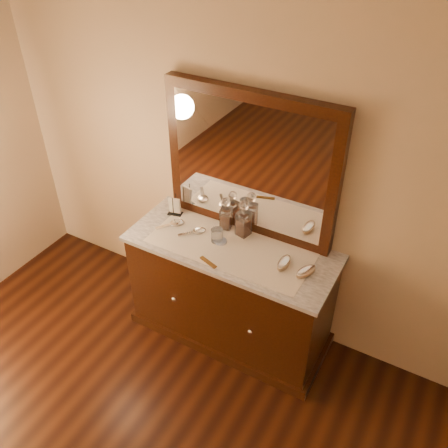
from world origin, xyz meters
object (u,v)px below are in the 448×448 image
at_px(brush_far, 306,271).
at_px(pin_dish, 221,241).
at_px(decanter_left, 226,216).
at_px(dresser_cabinet, 231,293).
at_px(hand_mirror_outer, 174,223).
at_px(napkin_rack, 175,207).
at_px(brush_near, 284,263).
at_px(comb, 208,262).
at_px(mirror_frame, 250,165).
at_px(decanter_right, 244,222).
at_px(hand_mirror_inner, 197,231).

bearing_deg(brush_far, pin_dish, 178.53).
bearing_deg(decanter_left, dresser_cabinet, -50.93).
bearing_deg(hand_mirror_outer, brush_far, -1.72).
xyz_separation_m(dresser_cabinet, pin_dish, (-0.08, -0.00, 0.45)).
relative_size(dresser_cabinet, hand_mirror_outer, 6.95).
height_order(napkin_rack, brush_near, napkin_rack).
distance_m(comb, brush_near, 0.48).
relative_size(dresser_cabinet, mirror_frame, 1.17).
bearing_deg(brush_near, dresser_cabinet, 178.29).
bearing_deg(mirror_frame, napkin_rack, -167.35).
height_order(comb, brush_near, brush_near).
relative_size(napkin_rack, decanter_right, 0.57).
xyz_separation_m(comb, decanter_right, (0.06, 0.38, 0.10)).
xyz_separation_m(dresser_cabinet, hand_mirror_inner, (-0.28, 0.01, 0.45)).
distance_m(pin_dish, hand_mirror_inner, 0.20).
relative_size(mirror_frame, pin_dish, 14.66).
xyz_separation_m(decanter_right, hand_mirror_inner, (-0.29, -0.14, -0.10)).
relative_size(mirror_frame, brush_far, 7.15).
bearing_deg(hand_mirror_outer, napkin_rack, 121.97).
relative_size(dresser_cabinet, hand_mirror_inner, 7.57).
bearing_deg(hand_mirror_outer, comb, -29.31).
distance_m(comb, decanter_left, 0.40).
bearing_deg(pin_dish, brush_near, -1.17).
relative_size(napkin_rack, hand_mirror_inner, 0.85).
bearing_deg(napkin_rack, dresser_cabinet, -13.08).
bearing_deg(napkin_rack, brush_near, -8.39).
distance_m(dresser_cabinet, brush_far, 0.71).
bearing_deg(decanter_left, brush_far, -14.86).
distance_m(dresser_cabinet, decanter_right, 0.57).
bearing_deg(brush_near, pin_dish, 178.83).
relative_size(napkin_rack, decanter_left, 0.64).
distance_m(napkin_rack, decanter_right, 0.55).
height_order(decanter_left, brush_far, decanter_left).
xyz_separation_m(decanter_left, brush_far, (0.67, -0.18, -0.07)).
xyz_separation_m(comb, napkin_rack, (-0.49, 0.35, 0.06)).
distance_m(mirror_frame, hand_mirror_outer, 0.71).
relative_size(dresser_cabinet, comb, 9.95).
bearing_deg(pin_dish, comb, -81.23).
bearing_deg(decanter_right, hand_mirror_outer, -163.76).
xyz_separation_m(decanter_left, brush_near, (0.52, -0.17, -0.07)).
bearing_deg(dresser_cabinet, mirror_frame, 90.00).
xyz_separation_m(napkin_rack, hand_mirror_outer, (0.07, -0.11, -0.05)).
height_order(pin_dish, decanter_right, decanter_right).
bearing_deg(hand_mirror_inner, pin_dish, -4.09).
bearing_deg(napkin_rack, mirror_frame, 12.65).
bearing_deg(brush_far, decanter_right, 162.19).
distance_m(decanter_left, decanter_right, 0.14).
relative_size(pin_dish, napkin_rack, 0.52).
height_order(napkin_rack, decanter_right, decanter_right).
bearing_deg(hand_mirror_outer, dresser_cabinet, -1.51).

